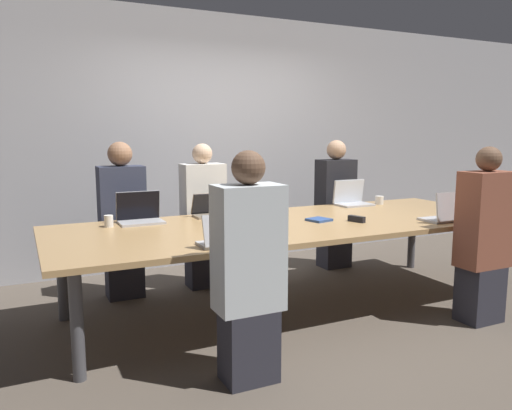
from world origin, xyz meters
The scene contains 17 objects.
ground_plane centered at (0.00, 0.00, 0.00)m, with size 24.00×24.00×0.00m, color brown.
curtain_wall centered at (0.00, 1.77, 1.40)m, with size 12.00×0.06×2.80m.
conference_table centered at (0.00, 0.00, 0.70)m, with size 3.99×1.45×0.75m.
laptop_far_right centered at (1.02, 0.59, 0.82)m, with size 0.36×0.25×0.26m.
person_far_right centered at (1.06, 0.95, 0.68)m, with size 0.40×0.24×1.41m.
cup_far_right centered at (1.30, 0.50, 0.79)m, with size 0.09×0.09×0.09m.
laptop_far_midleft centered at (-0.52, 0.57, 0.81)m, with size 0.36×0.22×0.21m.
person_far_midleft centered at (-0.49, 0.90, 0.67)m, with size 0.40×0.24×1.39m.
laptop_far_left centered at (-1.18, 0.53, 0.82)m, with size 0.36×0.25×0.26m.
person_far_left centered at (-1.26, 0.92, 0.69)m, with size 0.40×0.24×1.41m.
cup_far_left centered at (-1.45, 0.44, 0.80)m, with size 0.07×0.07×0.09m.
laptop_near_right centered at (1.15, -0.54, 0.82)m, with size 0.32×0.25×0.26m.
person_near_right centered at (1.18, -0.91, 0.67)m, with size 0.40×0.24×1.39m.
laptop_near_left centered at (-0.88, -0.58, 0.81)m, with size 0.31×0.22×0.22m.
person_near_left centered at (-0.88, -0.99, 0.68)m, with size 0.40×0.24×1.40m.
stapler centered at (0.47, -0.23, 0.77)m, with size 0.09×0.16×0.05m.
notebook centered at (0.21, -0.05, 0.76)m, with size 0.21×0.21×0.02m.
Camera 1 is at (-2.08, -3.59, 1.50)m, focal length 35.00 mm.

